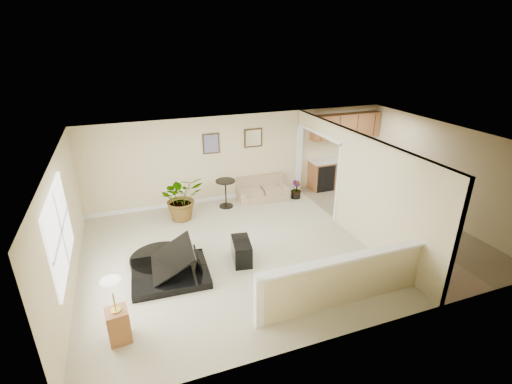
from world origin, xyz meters
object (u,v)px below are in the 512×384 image
object	(u,v)px
piano	(165,248)
small_plant	(296,191)
piano_bench	(242,251)
palm_plant	(182,198)
lamp_stand	(117,315)
accent_table	(226,190)
loveseat	(261,188)

from	to	relation	value
piano	small_plant	bearing A→B (deg)	34.73
piano_bench	piano	bearing A→B (deg)	176.77
palm_plant	lamp_stand	xyz separation A→B (m)	(-1.71, -3.96, -0.11)
palm_plant	accent_table	bearing A→B (deg)	13.84
loveseat	accent_table	world-z (taller)	loveseat
piano	accent_table	size ratio (longest dim) A/B	2.37
piano_bench	accent_table	world-z (taller)	accent_table
loveseat	palm_plant	world-z (taller)	palm_plant
loveseat	small_plant	bearing A→B (deg)	-16.35
loveseat	accent_table	distance (m)	1.22
piano_bench	loveseat	size ratio (longest dim) A/B	0.47
piano_bench	palm_plant	size ratio (longest dim) A/B	0.60
palm_plant	small_plant	distance (m)	3.45
palm_plant	lamp_stand	bearing A→B (deg)	-113.36
piano_bench	small_plant	world-z (taller)	small_plant
accent_table	palm_plant	distance (m)	1.32
accent_table	lamp_stand	world-z (taller)	lamp_stand
piano_bench	palm_plant	xyz separation A→B (m)	(-0.83, 2.47, 0.36)
loveseat	palm_plant	xyz separation A→B (m)	(-2.46, -0.57, 0.28)
palm_plant	small_plant	bearing A→B (deg)	3.11
piano	small_plant	size ratio (longest dim) A/B	3.46
piano	lamp_stand	distance (m)	1.85
accent_table	small_plant	distance (m)	2.17
accent_table	lamp_stand	distance (m)	5.22
piano_bench	loveseat	bearing A→B (deg)	61.88
loveseat	accent_table	xyz separation A→B (m)	(-1.18, -0.25, 0.19)
small_plant	piano_bench	bearing A→B (deg)	-134.29
palm_plant	loveseat	bearing A→B (deg)	13.02
small_plant	lamp_stand	world-z (taller)	lamp_stand
palm_plant	piano	bearing A→B (deg)	-107.37
piano	piano_bench	distance (m)	1.62
palm_plant	lamp_stand	world-z (taller)	palm_plant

